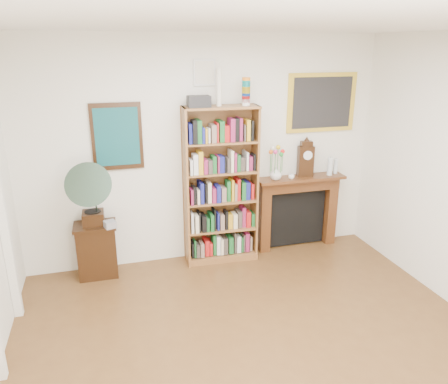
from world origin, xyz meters
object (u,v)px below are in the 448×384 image
object	(u,v)px
teacup	(291,177)
bottle_right	(336,166)
bottle_left	(330,166)
bookshelf	(221,177)
side_cabinet	(97,250)
flower_vase	(276,174)
mantel_clock	(306,159)
gramophone	(90,191)
cd_stack	(110,224)
fireplace	(297,206)

from	to	relation	value
teacup	bottle_right	world-z (taller)	bottle_right
teacup	bottle_left	xyz separation A→B (m)	(0.57, 0.03, 0.09)
teacup	bottle_left	bearing A→B (deg)	3.31
bookshelf	side_cabinet	distance (m)	1.73
flower_vase	side_cabinet	bearing A→B (deg)	-179.16
teacup	flower_vase	bearing A→B (deg)	171.81
side_cabinet	mantel_clock	size ratio (longest dim) A/B	1.42
gramophone	side_cabinet	bearing A→B (deg)	88.59
gramophone	teacup	size ratio (longest dim) A/B	10.54
cd_stack	teacup	xyz separation A→B (m)	(2.31, 0.15, 0.34)
cd_stack	bottle_right	xyz separation A→B (m)	(2.99, 0.23, 0.41)
cd_stack	gramophone	bearing A→B (deg)	170.65
mantel_clock	flower_vase	world-z (taller)	mantel_clock
mantel_clock	bottle_left	distance (m)	0.36
teacup	fireplace	bearing A→B (deg)	32.88
bookshelf	bottle_right	size ratio (longest dim) A/B	11.39
cd_stack	bottle_left	world-z (taller)	bottle_left
mantel_clock	flower_vase	xyz separation A→B (m)	(-0.43, -0.05, -0.15)
gramophone	bottle_left	size ratio (longest dim) A/B	3.36
side_cabinet	gramophone	bearing A→B (deg)	-91.90
side_cabinet	flower_vase	world-z (taller)	flower_vase
bookshelf	teacup	bearing A→B (deg)	2.51
bottle_left	bottle_right	distance (m)	0.12
fireplace	teacup	world-z (taller)	teacup
gramophone	bottle_right	distance (m)	3.18
side_cabinet	bookshelf	bearing A→B (deg)	1.54
side_cabinet	bottle_left	bearing A→B (deg)	1.73
bottle_left	bottle_right	size ratio (longest dim) A/B	1.20
bookshelf	gramophone	bearing A→B (deg)	-172.06
flower_vase	bottle_left	distance (m)	0.77
bookshelf	cd_stack	size ratio (longest dim) A/B	18.98
cd_stack	mantel_clock	bearing A→B (deg)	5.17
teacup	bottle_right	size ratio (longest dim) A/B	0.38
gramophone	cd_stack	bearing A→B (deg)	-7.82
bottle_left	flower_vase	bearing A→B (deg)	-179.76
fireplace	bottle_right	size ratio (longest dim) A/B	5.99
gramophone	mantel_clock	bearing A→B (deg)	5.73
side_cabinet	fireplace	xyz separation A→B (m)	(2.65, 0.11, 0.25)
gramophone	bottle_right	size ratio (longest dim) A/B	4.04
mantel_clock	bottle_right	size ratio (longest dim) A/B	2.34
bookshelf	cd_stack	distance (m)	1.44
side_cabinet	teacup	distance (m)	2.59
flower_vase	bottle_left	bearing A→B (deg)	0.24
side_cabinet	flower_vase	size ratio (longest dim) A/B	4.11
flower_vase	fireplace	bearing A→B (deg)	11.30
fireplace	teacup	xyz separation A→B (m)	(-0.16, -0.10, 0.45)
gramophone	teacup	distance (m)	2.50
fireplace	cd_stack	bearing A→B (deg)	-173.62
bottle_right	gramophone	bearing A→B (deg)	-176.34
teacup	bottle_right	bearing A→B (deg)	6.84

